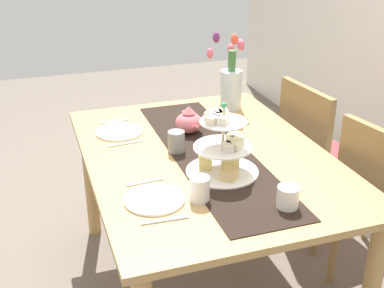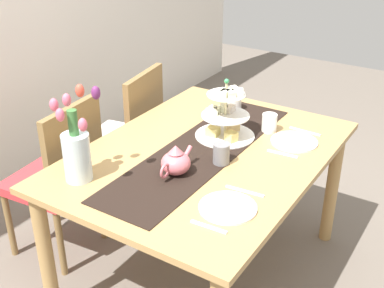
# 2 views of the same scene
# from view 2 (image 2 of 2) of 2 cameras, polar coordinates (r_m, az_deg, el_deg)

# --- Properties ---
(ground_plane) EXTENTS (8.00, 8.00, 0.00)m
(ground_plane) POSITION_cam_2_polar(r_m,az_deg,el_deg) (2.79, 1.33, -14.41)
(ground_plane) COLOR #6B6056
(dining_table) EXTENTS (1.44, 1.05, 0.74)m
(dining_table) POSITION_cam_2_polar(r_m,az_deg,el_deg) (2.42, 1.48, -3.02)
(dining_table) COLOR tan
(dining_table) RESTS_ON ground_plane
(chair_left) EXTENTS (0.46, 0.46, 0.91)m
(chair_left) POSITION_cam_2_polar(r_m,az_deg,el_deg) (2.75, -14.81, -3.28)
(chair_left) COLOR olive
(chair_left) RESTS_ON ground_plane
(chair_right) EXTENTS (0.48, 0.48, 0.91)m
(chair_right) POSITION_cam_2_polar(r_m,az_deg,el_deg) (3.12, -7.18, 1.22)
(chair_right) COLOR olive
(chair_right) RESTS_ON ground_plane
(table_runner) EXTENTS (1.28, 0.34, 0.00)m
(table_runner) POSITION_cam_2_polar(r_m,az_deg,el_deg) (2.38, 1.12, -0.72)
(table_runner) COLOR black
(table_runner) RESTS_ON dining_table
(tiered_cake_stand) EXTENTS (0.30, 0.30, 0.30)m
(tiered_cake_stand) POSITION_cam_2_polar(r_m,az_deg,el_deg) (2.47, 3.83, 3.08)
(tiered_cake_stand) COLOR beige
(tiered_cake_stand) RESTS_ON table_runner
(teapot) EXTENTS (0.24, 0.13, 0.14)m
(teapot) POSITION_cam_2_polar(r_m,az_deg,el_deg) (2.16, -1.88, -2.08)
(teapot) COLOR #D66B75
(teapot) RESTS_ON table_runner
(tulip_vase) EXTENTS (0.13, 0.20, 0.43)m
(tulip_vase) POSITION_cam_2_polar(r_m,az_deg,el_deg) (2.13, -13.09, -0.59)
(tulip_vase) COLOR silver
(tulip_vase) RESTS_ON dining_table
(cream_jug) EXTENTS (0.08, 0.08, 0.08)m
(cream_jug) POSITION_cam_2_polar(r_m,az_deg,el_deg) (2.82, 4.87, 4.70)
(cream_jug) COLOR white
(cream_jug) RESTS_ON dining_table
(dinner_plate_left) EXTENTS (0.23, 0.23, 0.01)m
(dinner_plate_left) POSITION_cam_2_polar(r_m,az_deg,el_deg) (1.96, 4.11, -7.26)
(dinner_plate_left) COLOR white
(dinner_plate_left) RESTS_ON dining_table
(fork_left) EXTENTS (0.02, 0.15, 0.01)m
(fork_left) POSITION_cam_2_polar(r_m,az_deg,el_deg) (1.86, 1.93, -9.45)
(fork_left) COLOR silver
(fork_left) RESTS_ON dining_table
(knife_left) EXTENTS (0.03, 0.17, 0.01)m
(knife_left) POSITION_cam_2_polar(r_m,az_deg,el_deg) (2.07, 6.05, -5.38)
(knife_left) COLOR silver
(knife_left) RESTS_ON dining_table
(dinner_plate_right) EXTENTS (0.23, 0.23, 0.01)m
(dinner_plate_right) POSITION_cam_2_polar(r_m,az_deg,el_deg) (2.50, 11.61, 0.26)
(dinner_plate_right) COLOR white
(dinner_plate_right) RESTS_ON dining_table
(fork_right) EXTENTS (0.03, 0.15, 0.01)m
(fork_right) POSITION_cam_2_polar(r_m,az_deg,el_deg) (2.38, 10.30, -1.11)
(fork_right) COLOR silver
(fork_right) RESTS_ON dining_table
(knife_right) EXTENTS (0.02, 0.17, 0.01)m
(knife_right) POSITION_cam_2_polar(r_m,az_deg,el_deg) (2.63, 12.79, 1.42)
(knife_right) COLOR silver
(knife_right) RESTS_ON dining_table
(mug_grey) EXTENTS (0.08, 0.08, 0.09)m
(mug_grey) POSITION_cam_2_polar(r_m,az_deg,el_deg) (2.25, 3.37, -1.08)
(mug_grey) COLOR slate
(mug_grey) RESTS_ON table_runner
(mug_white_text) EXTENTS (0.08, 0.08, 0.09)m
(mug_white_text) POSITION_cam_2_polar(r_m,az_deg,el_deg) (2.58, 8.84, 2.40)
(mug_white_text) COLOR white
(mug_white_text) RESTS_ON dining_table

